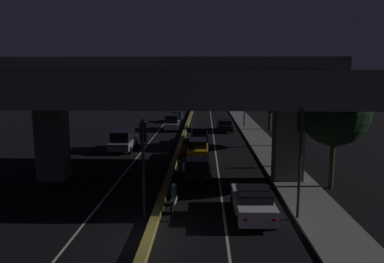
% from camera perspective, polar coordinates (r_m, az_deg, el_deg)
% --- Properties ---
extents(ground_plane, '(200.00, 200.00, 0.00)m').
position_cam_1_polar(ground_plane, '(16.88, -6.70, -16.50)').
color(ground_plane, black).
extents(lane_line_left_inner, '(0.12, 126.00, 0.00)m').
position_cam_1_polar(lane_line_left_inner, '(50.91, -4.62, 0.76)').
color(lane_line_left_inner, beige).
rests_on(lane_line_left_inner, ground_plane).
extents(lane_line_right_inner, '(0.12, 126.00, 0.00)m').
position_cam_1_polar(lane_line_right_inner, '(50.59, 3.10, 0.73)').
color(lane_line_right_inner, beige).
rests_on(lane_line_right_inner, ground_plane).
extents(median_divider, '(0.42, 126.00, 0.34)m').
position_cam_1_polar(median_divider, '(50.61, -0.77, 0.94)').
color(median_divider, olive).
rests_on(median_divider, ground_plane).
extents(sidewalk_right, '(2.80, 126.00, 0.14)m').
position_cam_1_polar(sidewalk_right, '(44.05, 9.68, -0.53)').
color(sidewalk_right, gray).
rests_on(sidewalk_right, ground_plane).
extents(elevated_overpass, '(23.46, 13.47, 8.27)m').
position_cam_1_polar(elevated_overpass, '(24.84, -3.62, 6.63)').
color(elevated_overpass, '#5B5956').
rests_on(elevated_overpass, ground_plane).
extents(traffic_light_left_of_median, '(0.30, 0.49, 5.01)m').
position_cam_1_polar(traffic_light_left_of_median, '(18.58, -7.43, -3.00)').
color(traffic_light_left_of_median, black).
rests_on(traffic_light_left_of_median, ground_plane).
extents(traffic_light_right_of_median, '(0.30, 0.49, 5.56)m').
position_cam_1_polar(traffic_light_right_of_median, '(18.83, 16.15, -2.00)').
color(traffic_light_right_of_median, black).
rests_on(traffic_light_right_of_median, ground_plane).
extents(street_lamp, '(2.76, 0.32, 7.46)m').
position_cam_1_polar(street_lamp, '(49.70, 7.56, 5.72)').
color(street_lamp, '#2D2D30').
rests_on(street_lamp, ground_plane).
extents(car_white_lead, '(2.02, 4.42, 1.49)m').
position_cam_1_polar(car_white_lead, '(19.40, 9.26, -10.60)').
color(car_white_lead, silver).
rests_on(car_white_lead, ground_plane).
extents(car_black_second, '(1.96, 4.10, 1.37)m').
position_cam_1_polar(car_black_second, '(26.02, 0.79, -5.58)').
color(car_black_second, black).
rests_on(car_black_second, ground_plane).
extents(car_taxi_yellow_third, '(1.92, 4.18, 1.53)m').
position_cam_1_polar(car_taxi_yellow_third, '(32.54, 0.92, -2.44)').
color(car_taxi_yellow_third, gold).
rests_on(car_taxi_yellow_third, ground_plane).
extents(car_dark_blue_fourth, '(1.89, 4.35, 1.55)m').
position_cam_1_polar(car_dark_blue_fourth, '(39.36, 1.15, -0.49)').
color(car_dark_blue_fourth, '#141938').
rests_on(car_dark_blue_fourth, ground_plane).
extents(car_black_fifth, '(1.98, 4.83, 1.45)m').
position_cam_1_polar(car_black_fifth, '(46.86, 4.98, 0.96)').
color(car_black_fifth, black).
rests_on(car_black_fifth, ground_plane).
extents(car_silver_lead_oncoming, '(2.08, 4.83, 1.96)m').
position_cam_1_polar(car_silver_lead_oncoming, '(35.57, -10.44, -1.23)').
color(car_silver_lead_oncoming, gray).
rests_on(car_silver_lead_oncoming, ground_plane).
extents(car_white_second_oncoming, '(2.00, 4.77, 2.00)m').
position_cam_1_polar(car_white_second_oncoming, '(47.61, -3.08, 1.47)').
color(car_white_second_oncoming, silver).
rests_on(car_white_second_oncoming, ground_plane).
extents(car_dark_blue_third_oncoming, '(2.00, 4.36, 1.51)m').
position_cam_1_polar(car_dark_blue_third_oncoming, '(55.68, -2.39, 2.29)').
color(car_dark_blue_third_oncoming, '#141938').
rests_on(car_dark_blue_third_oncoming, ground_plane).
extents(motorcycle_white_filtering_near, '(0.34, 1.98, 1.45)m').
position_cam_1_polar(motorcycle_white_filtering_near, '(20.27, -2.81, -10.12)').
color(motorcycle_white_filtering_near, black).
rests_on(motorcycle_white_filtering_near, ground_plane).
extents(motorcycle_blue_filtering_mid, '(0.34, 1.78, 1.35)m').
position_cam_1_polar(motorcycle_blue_filtering_mid, '(25.84, -1.81, -5.96)').
color(motorcycle_blue_filtering_mid, black).
rests_on(motorcycle_blue_filtering_mid, ground_plane).
extents(motorcycle_black_filtering_far, '(0.33, 1.92, 1.40)m').
position_cam_1_polar(motorcycle_black_filtering_far, '(30.94, -1.30, -3.44)').
color(motorcycle_black_filtering_far, black).
rests_on(motorcycle_black_filtering_far, ground_plane).
extents(pedestrian_on_sidewalk, '(0.34, 0.34, 1.66)m').
position_cam_1_polar(pedestrian_on_sidewalk, '(29.41, 13.01, -3.58)').
color(pedestrian_on_sidewalk, black).
rests_on(pedestrian_on_sidewalk, sidewalk_right).
extents(roadside_tree_kerbside_near, '(4.30, 4.30, 7.06)m').
position_cam_1_polar(roadside_tree_kerbside_near, '(24.53, 20.94, 2.90)').
color(roadside_tree_kerbside_near, '#38281C').
rests_on(roadside_tree_kerbside_near, ground_plane).
extents(roadside_tree_kerbside_mid, '(4.80, 4.80, 7.86)m').
position_cam_1_polar(roadside_tree_kerbside_mid, '(37.52, 15.49, 5.91)').
color(roadside_tree_kerbside_mid, '#38281C').
rests_on(roadside_tree_kerbside_mid, ground_plane).
extents(roadside_tree_kerbside_far, '(3.93, 3.93, 6.21)m').
position_cam_1_polar(roadside_tree_kerbside_far, '(48.12, 11.88, 5.18)').
color(roadside_tree_kerbside_far, '#38281C').
rests_on(roadside_tree_kerbside_far, ground_plane).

